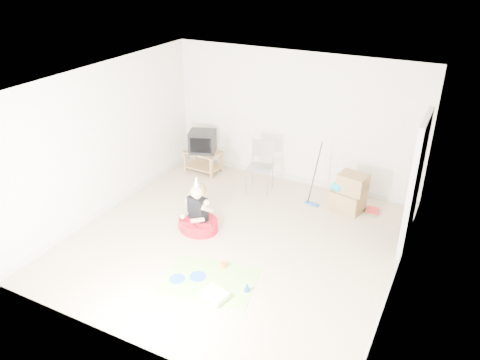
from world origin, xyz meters
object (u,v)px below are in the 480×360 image
at_px(crt_tv, 202,142).
at_px(seated_woman, 198,218).
at_px(folding_chair, 260,167).
at_px(tv_stand, 203,160).
at_px(birthday_cake, 215,295).
at_px(cardboard_boxes, 349,193).

relative_size(crt_tv, seated_woman, 0.52).
bearing_deg(seated_woman, folding_chair, 79.82).
distance_m(tv_stand, seated_woman, 2.28).
relative_size(seated_woman, birthday_cake, 2.65).
bearing_deg(seated_woman, cardboard_boxes, 41.32).
distance_m(seated_woman, birthday_cake, 1.76).
relative_size(crt_tv, folding_chair, 0.52).
bearing_deg(cardboard_boxes, seated_woman, -138.68).
xyz_separation_m(folding_chair, birthday_cake, (0.78, -3.12, -0.44)).
xyz_separation_m(crt_tv, birthday_cake, (2.20, -3.36, -0.63)).
height_order(cardboard_boxes, birthday_cake, cardboard_boxes).
distance_m(tv_stand, crt_tv, 0.41).
bearing_deg(crt_tv, birthday_cake, -77.17).
distance_m(cardboard_boxes, birthday_cake, 3.32).
height_order(tv_stand, folding_chair, folding_chair).
relative_size(folding_chair, cardboard_boxes, 1.43).
bearing_deg(cardboard_boxes, tv_stand, 176.43).
bearing_deg(birthday_cake, crt_tv, 123.27).
bearing_deg(seated_woman, crt_tv, 119.00).
bearing_deg(birthday_cake, folding_chair, 104.10).
bearing_deg(birthday_cake, tv_stand, 123.27).
xyz_separation_m(crt_tv, seated_woman, (1.11, -1.99, -0.46)).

